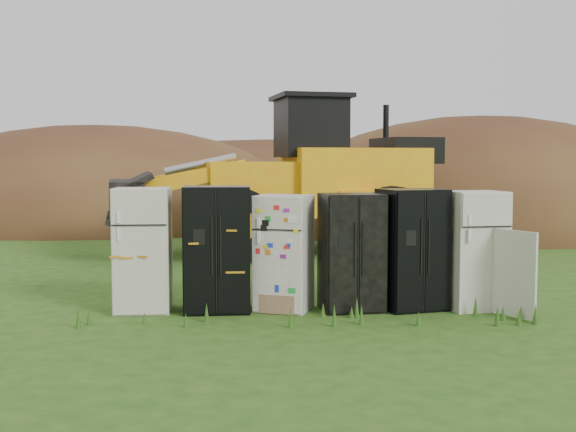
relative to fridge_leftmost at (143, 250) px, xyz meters
name	(u,v)px	position (x,y,z in m)	size (l,w,h in m)	color
ground	(317,309)	(2.53, 0.00, -0.89)	(120.00, 120.00, 0.00)	#254E14
fridge_leftmost	(143,250)	(0.00, 0.00, 0.00)	(0.79, 0.76, 1.79)	beige
fridge_black_side	(217,249)	(1.07, -0.04, 0.01)	(0.94, 0.75, 1.81)	black
fridge_sticker	(284,253)	(2.04, 0.02, -0.05)	(0.75, 0.69, 1.68)	silver
fridge_dark_mid	(352,252)	(3.02, -0.04, -0.04)	(0.87, 0.71, 1.70)	black
fridge_black_right	(412,249)	(3.92, 0.04, -0.01)	(0.88, 0.73, 1.76)	black
fridge_open_door	(475,250)	(4.85, 0.02, -0.03)	(0.79, 0.72, 1.73)	beige
wheel_loader	(272,175)	(1.91, 6.30, 0.95)	(7.63, 3.09, 3.69)	orange
dirt_mound_right	(479,229)	(8.46, 11.95, -0.89)	(13.77, 10.09, 7.11)	#412015
dirt_mound_left	(97,222)	(-4.17, 14.96, -0.89)	(15.52, 11.64, 6.80)	#412015
dirt_mound_back	(268,215)	(1.82, 18.31, -0.89)	(19.45, 12.97, 5.99)	#412015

